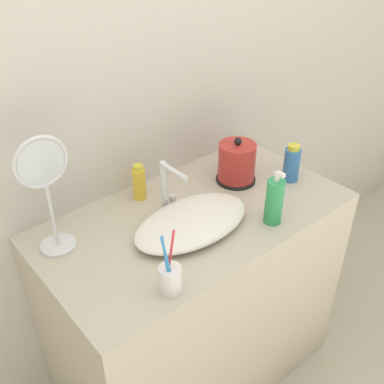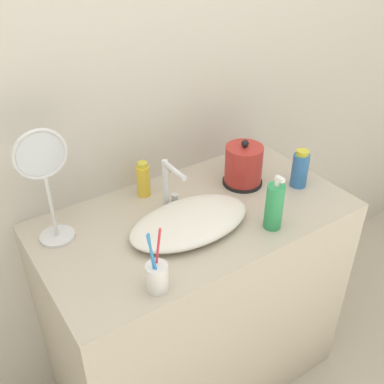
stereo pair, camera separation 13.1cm
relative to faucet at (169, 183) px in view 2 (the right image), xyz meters
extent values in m
cube|color=beige|center=(0.06, 0.23, 0.33)|extent=(6.00, 0.04, 2.60)
cube|color=#B7AD99|center=(0.06, -0.08, -0.54)|extent=(1.09, 0.59, 0.86)
ellipsoid|color=silver|center=(-0.01, -0.13, -0.08)|extent=(0.43, 0.25, 0.06)
cylinder|color=silver|center=(-0.01, 0.02, -0.01)|extent=(0.02, 0.02, 0.19)
cylinder|color=silver|center=(-0.01, -0.05, 0.07)|extent=(0.02, 0.12, 0.02)
cylinder|color=silver|center=(0.03, 0.02, -0.08)|extent=(0.02, 0.02, 0.04)
cylinder|color=black|center=(0.32, -0.01, -0.10)|extent=(0.15, 0.15, 0.01)
cylinder|color=#B22D28|center=(0.32, -0.01, -0.03)|extent=(0.14, 0.14, 0.16)
sphere|color=black|center=(0.32, -0.01, 0.07)|extent=(0.03, 0.03, 0.03)
cylinder|color=silver|center=(-0.23, -0.31, -0.06)|extent=(0.06, 0.06, 0.09)
cylinder|color=#338CE0|center=(-0.24, -0.31, 0.01)|extent=(0.01, 0.04, 0.16)
cylinder|color=#338CE0|center=(-0.24, -0.32, 0.01)|extent=(0.02, 0.04, 0.16)
cylinder|color=#E5333F|center=(-0.22, -0.31, 0.02)|extent=(0.02, 0.02, 0.17)
cylinder|color=#2D9956|center=(0.23, -0.28, -0.02)|extent=(0.06, 0.06, 0.16)
cylinder|color=white|center=(0.23, -0.28, 0.07)|extent=(0.02, 0.02, 0.02)
cube|color=white|center=(0.23, -0.29, 0.09)|extent=(0.01, 0.03, 0.01)
cylinder|color=#3370B7|center=(0.48, -0.14, -0.04)|extent=(0.06, 0.06, 0.13)
cylinder|color=gold|center=(0.48, -0.14, 0.04)|extent=(0.05, 0.05, 0.02)
cylinder|color=gold|center=(-0.03, 0.13, -0.05)|extent=(0.05, 0.05, 0.12)
cylinder|color=gold|center=(-0.03, 0.13, 0.02)|extent=(0.04, 0.04, 0.02)
cylinder|color=silver|center=(-0.39, 0.06, -0.10)|extent=(0.11, 0.11, 0.01)
cylinder|color=silver|center=(-0.39, 0.06, 0.02)|extent=(0.01, 0.01, 0.22)
torus|color=silver|center=(-0.39, 0.06, 0.20)|extent=(0.16, 0.01, 0.16)
cylinder|color=silver|center=(-0.39, 0.06, 0.20)|extent=(0.14, 0.00, 0.14)
camera|label=1|loc=(-0.76, -1.04, 0.81)|focal=42.00mm
camera|label=2|loc=(-0.66, -1.11, 0.81)|focal=42.00mm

